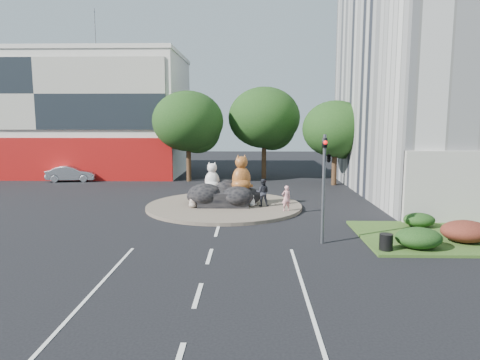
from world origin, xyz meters
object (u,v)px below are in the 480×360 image
object	(u,v)px
kitten_calico	(193,200)
kitten_white	(252,200)
pedestrian_dark	(263,192)
cat_white	(212,176)
cat_tabby	(241,173)
pedestrian_pink	(286,198)
parked_car	(72,174)
litter_bin	(386,242)

from	to	relation	value
kitten_calico	kitten_white	size ratio (longest dim) A/B	1.18
kitten_white	pedestrian_dark	distance (m)	0.83
cat_white	kitten_calico	size ratio (longest dim) A/B	1.92
cat_tabby	kitten_calico	size ratio (longest dim) A/B	2.46
cat_tabby	pedestrian_pink	size ratio (longest dim) A/B	1.53
parked_car	litter_bin	world-z (taller)	parked_car
kitten_white	parked_car	size ratio (longest dim) A/B	0.19
cat_tabby	litter_bin	distance (m)	11.54
kitten_calico	cat_white	bearing A→B (deg)	80.61
pedestrian_dark	parked_car	bearing A→B (deg)	-29.29
cat_white	pedestrian_pink	world-z (taller)	cat_white
kitten_white	pedestrian_pink	bearing A→B (deg)	-81.30
parked_car	litter_bin	xyz separation A→B (m)	(22.32, -20.88, -0.25)
cat_white	cat_tabby	xyz separation A→B (m)	(1.91, -0.28, 0.26)
pedestrian_dark	litter_bin	world-z (taller)	pedestrian_dark
parked_car	kitten_calico	bearing A→B (deg)	-140.71
kitten_white	pedestrian_pink	distance (m)	2.49
cat_white	parked_car	bearing A→B (deg)	138.67
cat_tabby	parked_car	xyz separation A→B (m)	(-15.94, 11.44, -1.56)
cat_tabby	pedestrian_pink	distance (m)	3.59
kitten_calico	litter_bin	distance (m)	12.56
cat_white	pedestrian_dark	bearing A→B (deg)	-16.61
kitten_white	cat_white	bearing A→B (deg)	113.04
kitten_calico	pedestrian_dark	distance (m)	4.43
cat_white	pedestrian_pink	size ratio (longest dim) A/B	1.20
kitten_calico	pedestrian_pink	size ratio (longest dim) A/B	0.62
cat_tabby	kitten_calico	world-z (taller)	cat_tabby
cat_tabby	kitten_white	size ratio (longest dim) A/B	2.89
cat_tabby	kitten_calico	xyz separation A→B (m)	(-3.01, -1.10, -1.60)
pedestrian_dark	litter_bin	size ratio (longest dim) A/B	2.48
cat_tabby	litter_bin	bearing A→B (deg)	-78.94
parked_car	kitten_white	bearing A→B (deg)	-132.47
cat_white	litter_bin	world-z (taller)	cat_white
kitten_white	pedestrian_pink	xyz separation A→B (m)	(2.07, -1.33, 0.36)
kitten_calico	parked_car	distance (m)	18.01
pedestrian_pink	pedestrian_dark	distance (m)	1.97
cat_tabby	kitten_white	xyz separation A→B (m)	(0.68, -0.59, -1.67)
kitten_white	pedestrian_dark	world-z (taller)	pedestrian_dark
kitten_white	pedestrian_pink	size ratio (longest dim) A/B	0.53
pedestrian_pink	litter_bin	distance (m)	8.37
cat_tabby	parked_car	distance (m)	19.68
cat_white	cat_tabby	size ratio (longest dim) A/B	0.78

